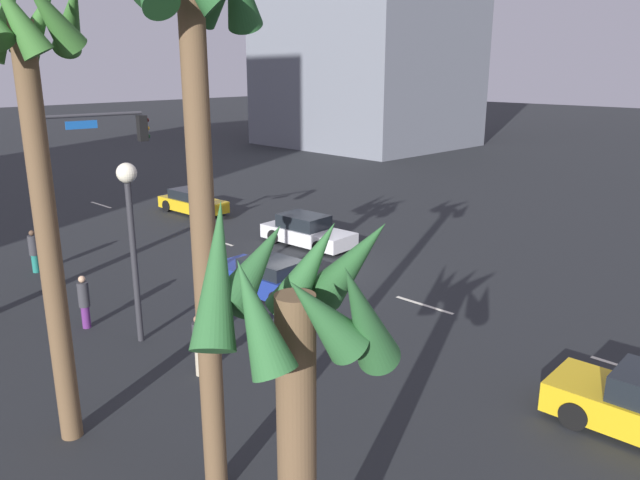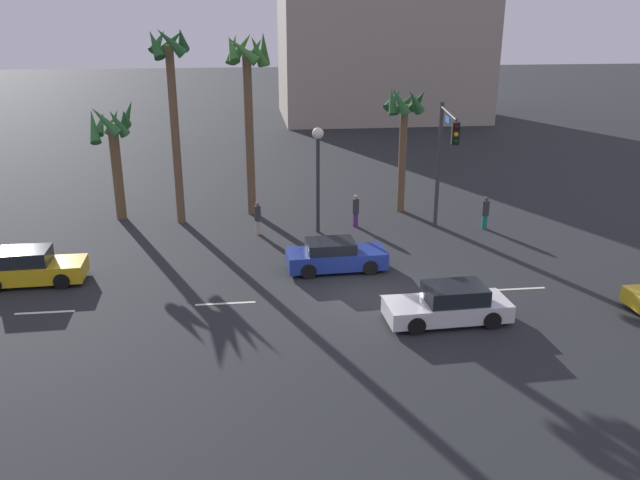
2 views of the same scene
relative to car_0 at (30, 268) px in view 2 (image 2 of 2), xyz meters
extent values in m
plane|color=#232628|center=(13.44, -2.98, -0.66)|extent=(220.00, 220.00, 0.00)
cube|color=silver|center=(1.28, -2.98, -0.66)|extent=(2.14, 0.14, 0.01)
cube|color=silver|center=(7.90, -2.98, -0.66)|extent=(2.27, 0.14, 0.01)
cube|color=silver|center=(14.95, -2.98, -0.66)|extent=(2.13, 0.14, 0.01)
cube|color=silver|center=(19.41, -2.98, -0.66)|extent=(2.47, 0.14, 0.01)
cube|color=gold|center=(0.06, 0.00, -0.15)|extent=(4.21, 1.83, 0.70)
cube|color=black|center=(-0.19, -0.01, 0.49)|extent=(2.04, 1.56, 0.59)
cylinder|color=black|center=(1.33, 0.84, -0.34)|extent=(0.65, 0.24, 0.64)
cylinder|color=black|center=(1.38, -0.76, -0.34)|extent=(0.65, 0.24, 0.64)
cylinder|color=black|center=(-1.25, 0.76, -0.34)|extent=(0.65, 0.24, 0.64)
cube|color=navy|center=(12.58, -0.04, -0.15)|extent=(4.29, 1.84, 0.71)
cube|color=black|center=(12.33, -0.05, 0.43)|extent=(2.08, 1.55, 0.46)
cylinder|color=black|center=(13.86, 0.79, -0.34)|extent=(0.65, 0.25, 0.64)
cylinder|color=black|center=(13.92, -0.77, -0.34)|extent=(0.65, 0.25, 0.64)
cylinder|color=black|center=(11.24, 0.69, -0.34)|extent=(0.65, 0.25, 0.64)
cylinder|color=black|center=(11.30, -0.88, -0.34)|extent=(0.65, 0.25, 0.64)
cube|color=silver|center=(15.81, -5.40, -0.19)|extent=(4.47, 1.89, 0.62)
cube|color=black|center=(16.07, -5.39, 0.41)|extent=(2.18, 1.59, 0.58)
cylinder|color=black|center=(14.47, -6.26, -0.34)|extent=(0.65, 0.25, 0.64)
cylinder|color=black|center=(14.41, -4.65, -0.34)|extent=(0.65, 0.25, 0.64)
cylinder|color=black|center=(17.20, -6.15, -0.34)|extent=(0.65, 0.25, 0.64)
cylinder|color=black|center=(17.14, -4.54, -0.34)|extent=(0.65, 0.25, 0.64)
cylinder|color=black|center=(23.55, -4.80, -0.34)|extent=(0.65, 0.24, 0.64)
cylinder|color=#38383D|center=(18.48, 5.22, 2.52)|extent=(0.20, 0.20, 6.36)
cylinder|color=#38383D|center=(18.19, 3.23, 5.45)|extent=(0.69, 3.99, 0.12)
cube|color=black|center=(17.91, 1.24, 4.88)|extent=(0.36, 0.36, 0.95)
sphere|color=#360503|center=(17.88, 1.07, 5.17)|extent=(0.20, 0.20, 0.20)
sphere|color=orange|center=(17.88, 1.07, 4.87)|extent=(0.20, 0.20, 0.20)
sphere|color=black|center=(17.88, 1.07, 4.57)|extent=(0.20, 0.20, 0.20)
cube|color=#1959B2|center=(18.22, 3.43, 5.13)|extent=(0.20, 1.09, 0.28)
cylinder|color=#2D2D33|center=(12.38, 5.08, 1.69)|extent=(0.18, 0.18, 4.70)
sphere|color=#F2EACC|center=(12.38, 5.08, 4.32)|extent=(0.56, 0.56, 0.56)
cylinder|color=#59266B|center=(14.41, 5.74, -0.31)|extent=(0.36, 0.36, 0.71)
cylinder|color=#333338|center=(14.41, 5.74, 0.43)|extent=(0.48, 0.48, 0.77)
sphere|color=tan|center=(14.41, 5.74, 0.92)|extent=(0.21, 0.21, 0.21)
cylinder|color=#1E7266|center=(20.89, 4.60, -0.31)|extent=(0.38, 0.38, 0.71)
cylinder|color=#333338|center=(20.89, 4.60, 0.44)|extent=(0.51, 0.51, 0.77)
sphere|color=brown|center=(20.89, 4.60, 0.93)|extent=(0.21, 0.21, 0.21)
cylinder|color=#B2A58C|center=(9.38, 5.11, -0.31)|extent=(0.29, 0.29, 0.70)
cylinder|color=#333338|center=(9.38, 5.11, 0.42)|extent=(0.38, 0.38, 0.76)
sphere|color=#8C664C|center=(9.38, 5.11, 0.91)|extent=(0.21, 0.21, 0.21)
cylinder|color=brown|center=(9.15, 8.68, 3.65)|extent=(0.45, 0.45, 8.62)
cone|color=#38702D|center=(10.04, 8.60, 8.08)|extent=(0.68, 1.33, 1.84)
cone|color=#38702D|center=(9.63, 9.16, 7.97)|extent=(1.29, 1.30, 1.41)
cone|color=#38702D|center=(8.96, 9.43, 8.13)|extent=(1.46, 0.88, 1.57)
cone|color=#38702D|center=(8.49, 9.04, 8.02)|extent=(1.05, 1.29, 1.61)
cone|color=#38702D|center=(8.43, 8.48, 8.06)|extent=(0.92, 1.49, 1.52)
cone|color=#38702D|center=(8.95, 7.81, 8.05)|extent=(1.82, 0.95, 1.56)
cone|color=#38702D|center=(9.69, 8.11, 7.99)|extent=(1.30, 1.27, 1.64)
cylinder|color=brown|center=(2.19, 8.57, 1.89)|extent=(0.52, 0.52, 5.10)
cone|color=#2D6633|center=(2.83, 8.64, 4.70)|extent=(0.70, 1.40, 1.26)
cone|color=#2D6633|center=(2.88, 9.22, 4.73)|extent=(1.42, 1.47, 1.90)
cone|color=#2D6633|center=(2.12, 9.25, 4.38)|extent=(1.12, 0.66, 1.48)
cone|color=#2D6633|center=(1.59, 8.74, 4.40)|extent=(0.87, 1.33, 1.32)
cone|color=#2D6633|center=(1.31, 8.32, 4.34)|extent=(0.96, 1.61, 1.83)
cone|color=#2D6633|center=(2.02, 7.70, 4.71)|extent=(1.72, 0.87, 1.67)
cone|color=#2D6633|center=(2.57, 7.95, 4.55)|extent=(1.31, 1.10, 1.55)
cylinder|color=brown|center=(5.42, 7.59, 3.82)|extent=(0.42, 0.42, 8.97)
cone|color=#235628|center=(6.07, 7.54, 8.57)|extent=(0.66, 1.32, 1.34)
cone|color=#235628|center=(5.53, 8.28, 8.45)|extent=(1.47, 0.77, 1.37)
cone|color=#235628|center=(4.92, 7.97, 8.47)|extent=(1.21, 1.33, 1.31)
cone|color=#235628|center=(4.82, 7.17, 8.37)|extent=(1.20, 1.38, 1.53)
cone|color=#235628|center=(5.58, 6.80, 8.49)|extent=(1.62, 0.85, 1.54)
cylinder|color=brown|center=(17.36, 8.20, 2.26)|extent=(0.41, 0.41, 5.84)
cone|color=#235628|center=(18.15, 8.36, 5.41)|extent=(0.87, 1.69, 1.47)
cone|color=#235628|center=(17.59, 8.77, 5.23)|extent=(1.35, 0.99, 1.29)
cone|color=#235628|center=(16.91, 8.75, 5.43)|extent=(1.47, 1.35, 1.34)
cone|color=#235628|center=(16.66, 8.11, 5.39)|extent=(0.69, 1.12, 1.51)
cone|color=#235628|center=(16.93, 7.58, 5.44)|extent=(1.38, 1.18, 1.58)
cone|color=#235628|center=(17.74, 7.63, 5.43)|extent=(1.38, 1.18, 1.43)
camera|label=1|loc=(-2.90, 13.48, 7.16)|focal=34.54mm
camera|label=2|loc=(8.81, -25.90, 9.88)|focal=36.69mm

